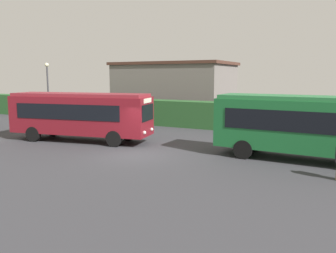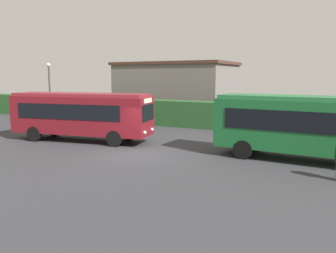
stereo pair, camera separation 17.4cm
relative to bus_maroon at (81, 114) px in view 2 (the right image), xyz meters
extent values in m
plane|color=#38383D|center=(5.36, -1.76, -1.83)|extent=(108.00, 108.00, 0.00)
cube|color=maroon|center=(-0.01, 0.00, -0.07)|extent=(9.71, 4.07, 2.43)
cube|color=maroon|center=(-0.01, 0.00, 1.25)|extent=(9.39, 3.83, 0.20)
cube|color=black|center=(-0.52, 1.12, 0.22)|extent=(7.24, 1.40, 0.97)
cube|color=black|center=(-0.08, -1.24, 0.22)|extent=(7.24, 1.40, 0.97)
cube|color=black|center=(4.64, 0.87, 0.22)|extent=(0.40, 1.92, 1.02)
cube|color=silver|center=(4.64, 0.87, 0.97)|extent=(0.28, 1.29, 0.28)
cylinder|color=black|center=(2.67, 1.60, -1.33)|extent=(1.03, 0.46, 1.00)
cylinder|color=black|center=(3.07, -0.53, -1.33)|extent=(1.03, 0.46, 1.00)
cylinder|color=black|center=(-3.08, 0.53, -1.33)|extent=(1.03, 0.46, 1.00)
cylinder|color=black|center=(-2.68, -1.61, -1.33)|extent=(1.03, 0.46, 1.00)
sphere|color=silver|center=(4.54, 1.51, -0.93)|extent=(0.22, 0.22, 0.22)
sphere|color=silver|center=(4.78, 0.23, -0.93)|extent=(0.22, 0.22, 0.22)
cube|color=#19602D|center=(13.63, 1.07, 0.00)|extent=(8.75, 2.75, 2.56)
cube|color=#27723C|center=(13.63, 1.07, 1.38)|extent=(8.48, 2.55, 0.20)
cube|color=black|center=(13.37, 2.31, 0.31)|extent=(6.75, 0.29, 1.02)
cube|color=black|center=(13.28, -0.14, 0.31)|extent=(6.75, 0.29, 1.02)
cylinder|color=black|center=(10.98, 2.28, -1.33)|extent=(1.01, 0.32, 1.00)
cylinder|color=black|center=(10.90, 0.06, -1.33)|extent=(1.01, 0.32, 1.00)
cube|color=#29592A|center=(5.36, 9.23, -0.73)|extent=(66.00, 1.78, 2.20)
cube|color=slate|center=(-1.06, 16.22, 0.89)|extent=(11.74, 7.55, 5.45)
cube|color=#4C2D23|center=(-1.06, 16.22, 3.76)|extent=(12.21, 7.85, 0.30)
cylinder|color=#38383D|center=(-8.22, 5.08, 0.72)|extent=(0.14, 0.14, 5.10)
sphere|color=beige|center=(-8.22, 5.08, 3.45)|extent=(0.36, 0.36, 0.36)
camera|label=1|loc=(15.40, -17.20, 2.46)|focal=36.42mm
camera|label=2|loc=(15.55, -17.12, 2.46)|focal=36.42mm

